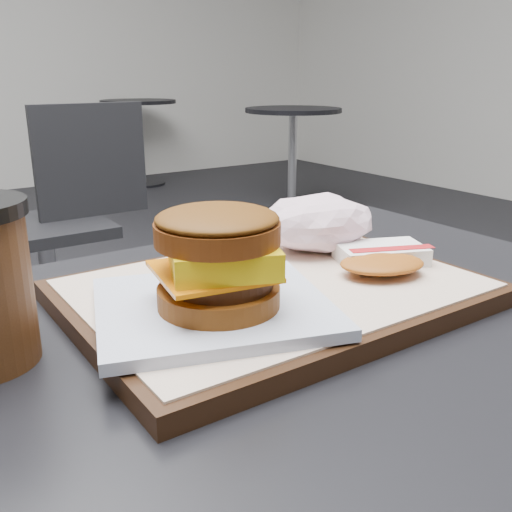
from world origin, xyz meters
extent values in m
cube|color=black|center=(0.00, 0.00, 0.75)|extent=(0.80, 0.60, 0.04)
cube|color=black|center=(0.02, 0.06, 0.78)|extent=(0.38, 0.28, 0.02)
cube|color=beige|center=(0.02, 0.06, 0.79)|extent=(0.36, 0.26, 0.00)
cube|color=white|center=(-0.06, 0.03, 0.80)|extent=(0.23, 0.22, 0.01)
cylinder|color=brown|center=(-0.06, 0.02, 0.81)|extent=(0.13, 0.13, 0.02)
cylinder|color=#371808|center=(-0.06, 0.02, 0.82)|extent=(0.11, 0.11, 0.01)
cube|color=orange|center=(-0.07, 0.02, 0.83)|extent=(0.10, 0.10, 0.00)
cube|color=yellow|center=(-0.06, 0.01, 0.84)|extent=(0.11, 0.11, 0.02)
cylinder|color=brown|center=(-0.06, 0.02, 0.86)|extent=(0.13, 0.13, 0.02)
ellipsoid|color=#63370E|center=(-0.06, 0.02, 0.87)|extent=(0.12, 0.12, 0.02)
cube|color=white|center=(0.15, 0.04, 0.80)|extent=(0.10, 0.09, 0.02)
cube|color=#AC171B|center=(0.15, 0.03, 0.81)|extent=(0.09, 0.05, 0.00)
ellipsoid|color=#B5631D|center=(0.12, 0.01, 0.80)|extent=(0.10, 0.09, 0.01)
cylinder|color=#A9A9AE|center=(0.20, 1.66, 0.22)|extent=(0.06, 0.06, 0.44)
cube|color=black|center=(0.20, 1.66, 0.46)|extent=(0.42, 0.42, 0.04)
cube|color=black|center=(0.39, 1.66, 0.68)|extent=(0.40, 0.03, 0.40)
cylinder|color=black|center=(2.20, 2.80, 0.01)|extent=(0.40, 0.40, 0.02)
cylinder|color=#A5A5AA|center=(2.20, 2.80, 0.37)|extent=(0.06, 0.06, 0.70)
cylinder|color=black|center=(2.20, 2.80, 0.73)|extent=(0.66, 0.66, 0.03)
cylinder|color=black|center=(1.80, 4.50, 0.01)|extent=(0.40, 0.40, 0.02)
cylinder|color=#A5A5AA|center=(1.80, 4.50, 0.37)|extent=(0.06, 0.06, 0.70)
cylinder|color=black|center=(1.80, 4.50, 0.73)|extent=(0.66, 0.66, 0.03)
camera|label=1|loc=(-0.28, -0.36, 0.98)|focal=40.00mm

